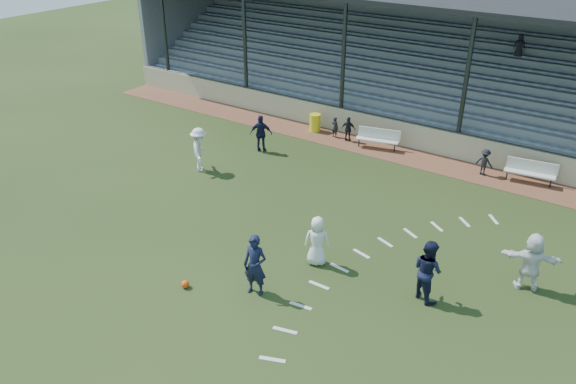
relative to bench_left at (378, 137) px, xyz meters
The scene contains 18 objects.
ground 10.61m from the bench_left, 87.96° to the right, with size 90.00×90.00×0.00m, color #243415.
cinder_track 0.69m from the bench_left, 13.34° to the right, with size 34.00×2.00×0.02m, color brown.
retaining_wall 1.03m from the bench_left, 68.59° to the left, with size 34.00×0.18×1.20m, color #BAB28F.
bench_left is the anchor object (origin of this frame).
bench_right 6.81m from the bench_left, ahead, with size 2.04×0.71×0.95m.
trash_bin 3.62m from the bench_left, behind, with size 0.55×0.55×0.88m, color yellow.
football 12.98m from the bench_left, 90.38° to the right, with size 0.25×0.25×0.25m, color #E7480D.
player_white_lead 9.96m from the bench_left, 75.21° to the right, with size 0.83×0.54×1.70m, color silver.
player_navy_lead 12.10m from the bench_left, 81.26° to the right, with size 0.72×0.47×1.97m, color black.
player_navy_mid 11.15m from the bench_left, 56.78° to the right, with size 0.95×0.74×1.96m, color black.
player_white_wing 8.38m from the bench_left, 129.33° to the right, with size 1.25×0.72×1.93m, color silver.
player_navy_wing 5.49m from the bench_left, 142.64° to the right, with size 1.02×0.42×1.74m, color black.
player_white_back 11.09m from the bench_left, 40.07° to the right, with size 1.74×0.56×1.88m, color silver.
sub_left_near 2.36m from the bench_left, behind, with size 0.38×0.25×1.03m, color black.
sub_left_far 1.59m from the bench_left, behind, with size 0.70×0.29×1.20m, color black.
sub_right 4.99m from the bench_left, ahead, with size 0.75×0.43×1.16m, color black.
grandstand 5.91m from the bench_left, 86.14° to the left, with size 34.60×9.00×6.61m.
penalty_arc 11.52m from the bench_left, 66.99° to the right, with size 3.89×14.63×0.01m.
Camera 1 is at (9.86, -12.01, 10.56)m, focal length 35.00 mm.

